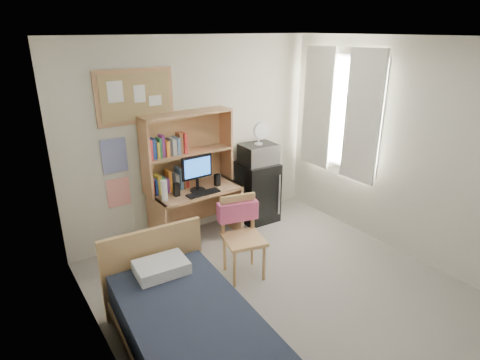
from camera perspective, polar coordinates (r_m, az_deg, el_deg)
floor at (r=4.40m, az=8.06°, el=-17.01°), size 3.60×4.20×0.02m
ceiling at (r=3.48m, az=10.33°, el=19.33°), size 3.60×4.20×0.02m
wall_back at (r=5.38m, az=-6.32°, el=5.94°), size 3.60×0.04×2.60m
wall_left at (r=2.93m, az=-18.11°, el=-8.27°), size 0.04×4.20×2.60m
wall_right at (r=5.09m, az=24.13°, el=3.35°), size 0.04×4.20×2.60m
window_unit at (r=5.68m, az=14.09°, el=9.34°), size 0.10×1.40×1.70m
curtain_left at (r=5.40m, az=17.01°, el=8.49°), size 0.04×0.55×1.70m
curtain_right at (r=5.93m, az=11.01°, el=10.04°), size 0.04×0.55×1.70m
bulletin_board at (r=4.93m, az=-14.68°, el=11.40°), size 0.94×0.03×0.64m
poster_wave at (r=4.99m, az=-17.45°, el=3.30°), size 0.30×0.01×0.42m
poster_japan at (r=5.15m, az=-16.89°, el=-1.69°), size 0.28×0.01×0.36m
desk at (r=5.37m, az=-6.21°, el=-4.84°), size 1.16×0.60×0.72m
desk_chair at (r=4.52m, az=0.56°, el=-8.38°), size 0.56×0.56×0.94m
mini_fridge at (r=5.85m, az=2.43°, el=-1.63°), size 0.54×0.54×0.87m
bed at (r=3.51m, az=-6.20°, el=-22.48°), size 1.10×2.01×0.54m
hutch at (r=5.19m, az=-7.39°, el=4.23°), size 1.20×0.34×0.98m
monitor at (r=5.09m, az=-6.12°, el=0.81°), size 0.42×0.04×0.45m
keyboard at (r=5.06m, az=-5.24°, el=-1.88°), size 0.44×0.15×0.02m
speaker_left at (r=5.02m, az=-9.03°, el=-1.37°), size 0.07×0.07×0.17m
speaker_right at (r=5.29m, az=-3.25°, el=0.01°), size 0.07×0.07×0.16m
water_bottle at (r=4.89m, az=-10.72°, el=-1.47°), size 0.08×0.08×0.26m
hoodie at (r=4.56m, az=-0.34°, el=-4.41°), size 0.48×0.25×0.22m
microwave at (r=5.64m, az=2.63°, el=3.72°), size 0.50×0.39×0.28m
desk_fan at (r=5.57m, az=2.68°, el=6.53°), size 0.24×0.24×0.29m
pillow at (r=3.87m, az=-11.13°, el=-12.07°), size 0.49×0.36×0.11m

